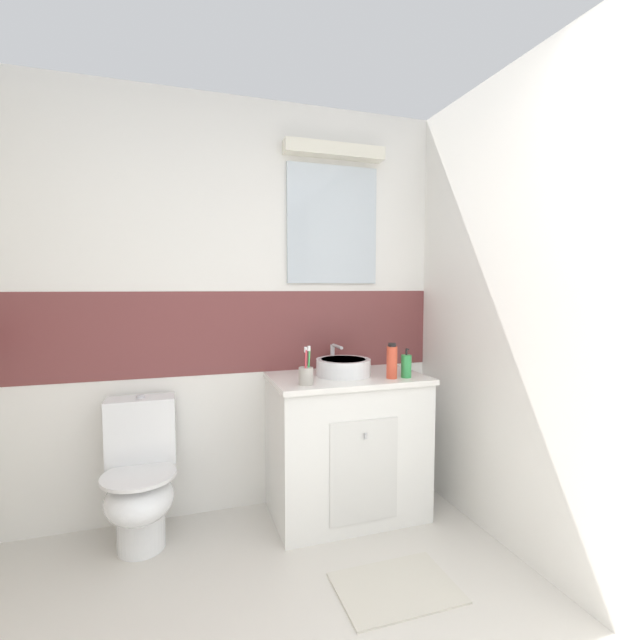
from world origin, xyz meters
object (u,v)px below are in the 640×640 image
(toilet, at_px, (140,479))
(sink_basin, at_px, (343,366))
(toothbrush_cup, at_px, (306,375))
(shampoo_bottle_tall, at_px, (392,362))
(soap_dispenser, at_px, (406,366))

(toilet, bearing_deg, sink_basin, -0.72)
(sink_basin, xyz_separation_m, toothbrush_cup, (-0.28, -0.18, 0.00))
(toothbrush_cup, bearing_deg, toilet, 167.31)
(sink_basin, height_order, shampoo_bottle_tall, shampoo_bottle_tall)
(soap_dispenser, distance_m, shampoo_bottle_tall, 0.10)
(sink_basin, relative_size, soap_dispenser, 2.14)
(shampoo_bottle_tall, bearing_deg, toothbrush_cup, -179.31)
(soap_dispenser, bearing_deg, shampoo_bottle_tall, 176.68)
(sink_basin, bearing_deg, toilet, 179.28)
(shampoo_bottle_tall, bearing_deg, toilet, 172.25)
(sink_basin, relative_size, toilet, 0.47)
(toilet, height_order, shampoo_bottle_tall, shampoo_bottle_tall)
(toilet, xyz_separation_m, shampoo_bottle_tall, (1.37, -0.19, 0.59))
(toilet, height_order, toothbrush_cup, toothbrush_cup)
(toothbrush_cup, bearing_deg, sink_basin, 32.40)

